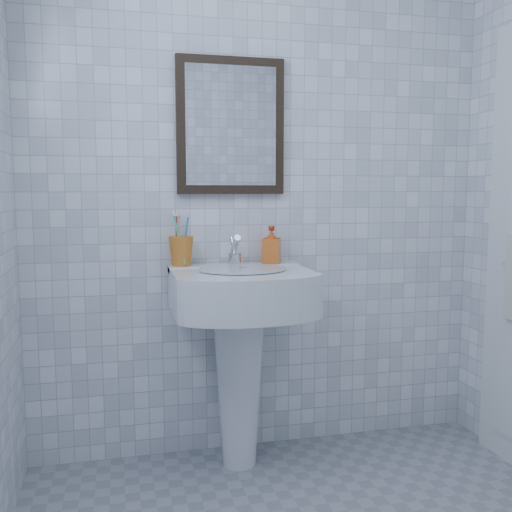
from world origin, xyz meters
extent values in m
cube|color=white|center=(0.00, 1.20, 1.25)|extent=(2.20, 0.02, 2.50)
cone|color=white|center=(-0.15, 1.01, 0.38)|extent=(0.24, 0.24, 0.75)
cube|color=white|center=(-0.15, 0.96, 0.82)|extent=(0.60, 0.43, 0.18)
cube|color=white|center=(-0.15, 1.13, 0.90)|extent=(0.60, 0.11, 0.03)
cylinder|color=silver|center=(-0.15, 0.93, 0.92)|extent=(0.38, 0.38, 0.01)
cylinder|color=silver|center=(-0.15, 1.10, 0.95)|extent=(0.06, 0.06, 0.06)
cylinder|color=silver|center=(-0.15, 1.08, 1.01)|extent=(0.03, 0.11, 0.09)
cylinder|color=silver|center=(-0.15, 1.12, 0.99)|extent=(0.04, 0.06, 0.10)
imported|color=#DA5415|center=(0.03, 1.12, 1.00)|extent=(0.10, 0.11, 0.17)
cube|color=black|center=(-0.15, 1.18, 1.55)|extent=(0.50, 0.04, 0.62)
cube|color=silver|center=(-0.15, 1.16, 1.55)|extent=(0.42, 0.00, 0.54)
camera|label=1|loc=(-0.67, -1.44, 1.26)|focal=40.00mm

